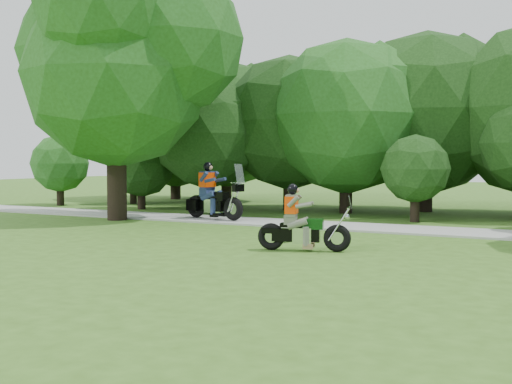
% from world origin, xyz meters
% --- Properties ---
extents(ground, '(100.00, 100.00, 0.00)m').
position_xyz_m(ground, '(0.00, 0.00, 0.00)').
color(ground, '#375E1B').
rests_on(ground, ground).
extents(walkway, '(60.00, 2.20, 0.06)m').
position_xyz_m(walkway, '(0.00, 8.00, 0.03)').
color(walkway, gray).
rests_on(walkway, ground).
extents(tree_line, '(39.56, 11.82, 7.42)m').
position_xyz_m(tree_line, '(0.55, 14.55, 3.65)').
color(tree_line, black).
rests_on(tree_line, ground).
extents(big_tree_west, '(8.64, 6.56, 9.96)m').
position_xyz_m(big_tree_west, '(-10.54, 6.85, 5.76)').
color(big_tree_west, black).
rests_on(big_tree_west, ground).
extents(chopper_motorcycle, '(2.16, 0.95, 1.57)m').
position_xyz_m(chopper_motorcycle, '(-1.79, 2.64, 0.58)').
color(chopper_motorcycle, black).
rests_on(chopper_motorcycle, ground).
extents(touring_motorcycle, '(2.57, 1.14, 1.97)m').
position_xyz_m(touring_motorcycle, '(-7.50, 7.89, 0.78)').
color(touring_motorcycle, black).
rests_on(touring_motorcycle, walkway).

